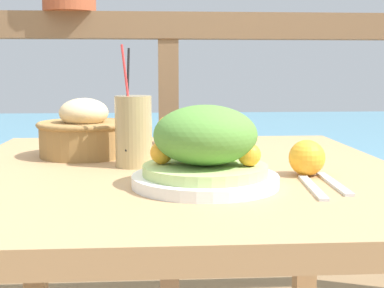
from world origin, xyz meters
TOP-DOWN VIEW (x-y plane):
  - patio_table at (0.00, 0.00)m, footprint 0.93×0.99m
  - railing_fence at (0.00, 0.80)m, footprint 2.80×0.08m
  - sea_backdrop at (0.00, 3.30)m, footprint 12.00×4.00m
  - salad_plate at (0.04, -0.18)m, footprint 0.26×0.26m
  - drink_glass at (-0.09, 0.02)m, footprint 0.08×0.08m
  - bread_basket at (-0.21, 0.16)m, footprint 0.22×0.22m
  - fork at (0.22, -0.21)m, footprint 0.03×0.18m
  - knife at (0.27, -0.19)m, footprint 0.02×0.18m
  - orange_near_basket at (0.24, -0.10)m, footprint 0.07×0.07m
  - orange_near_glass at (-0.01, 0.35)m, footprint 0.08×0.08m

SIDE VIEW (x-z plane):
  - sea_backdrop at x=0.00m, z-range 0.00..0.40m
  - patio_table at x=0.00m, z-range 0.27..0.99m
  - fork at x=0.22m, z-range 0.72..0.73m
  - knife at x=0.27m, z-range 0.72..0.73m
  - orange_near_basket at x=0.24m, z-range 0.72..0.79m
  - orange_near_glass at x=-0.01m, z-range 0.72..0.80m
  - bread_basket at x=-0.21m, z-range 0.71..0.85m
  - salad_plate at x=0.04m, z-range 0.72..0.86m
  - drink_glass at x=-0.09m, z-range 0.67..0.93m
  - railing_fence at x=0.00m, z-range 0.27..1.39m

